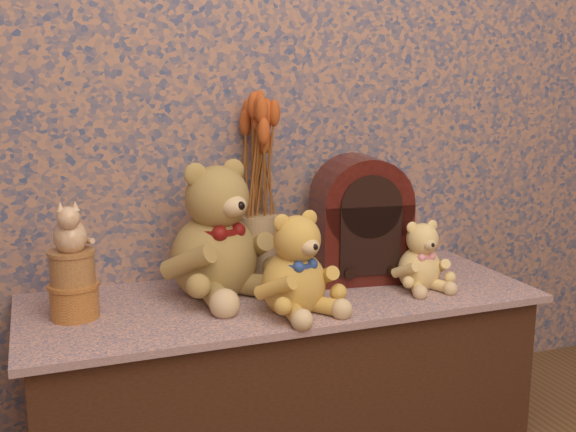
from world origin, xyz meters
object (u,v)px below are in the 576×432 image
teddy_large (214,223)px  cat_figurine (70,225)px  teddy_medium (294,258)px  biscuit_tin_lower (75,301)px  ceramic_vase (258,247)px  teddy_small (420,252)px  cathedral_radio (360,218)px

teddy_large → cat_figurine: (-0.39, -0.07, 0.04)m
teddy_medium → teddy_large: bearing=109.5°
teddy_large → biscuit_tin_lower: size_ratio=3.34×
teddy_medium → ceramic_vase: teddy_medium is taller
teddy_medium → cat_figurine: cat_figurine is taller
cat_figurine → biscuit_tin_lower: bearing=0.0°
teddy_small → ceramic_vase: 0.49m
teddy_small → cathedral_radio: bearing=128.4°
teddy_small → biscuit_tin_lower: (-0.97, 0.09, -0.06)m
teddy_large → biscuit_tin_lower: bearing=168.1°
teddy_medium → teddy_small: 0.43m
cat_figurine → teddy_medium: bearing=-10.6°
teddy_small → biscuit_tin_lower: teddy_small is taller
biscuit_tin_lower → ceramic_vase: bearing=17.1°
teddy_medium → cat_figurine: 0.58m
teddy_medium → teddy_small: bearing=-8.5°
biscuit_tin_lower → cat_figurine: 0.20m
teddy_large → ceramic_vase: bearing=10.4°
cathedral_radio → ceramic_vase: cathedral_radio is taller
ceramic_vase → cat_figurine: cat_figurine is taller
cathedral_radio → cat_figurine: bearing=-167.4°
teddy_large → teddy_medium: size_ratio=1.42×
teddy_large → cat_figurine: size_ratio=3.02×
teddy_large → cat_figurine: teddy_large is taller
cathedral_radio → biscuit_tin_lower: bearing=-167.4°
teddy_medium → teddy_small: size_ratio=1.33×
teddy_medium → ceramic_vase: size_ratio=1.46×
cathedral_radio → ceramic_vase: bearing=168.5°
teddy_large → teddy_medium: 0.28m
teddy_large → teddy_medium: (0.16, -0.22, -0.06)m
cathedral_radio → cat_figurine: size_ratio=2.77×
cat_figurine → cathedral_radio: bearing=8.9°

